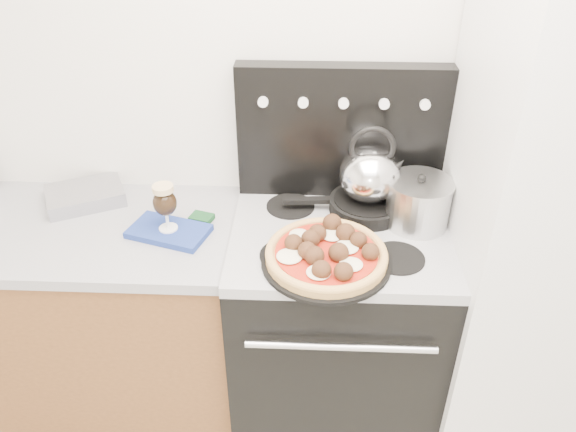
# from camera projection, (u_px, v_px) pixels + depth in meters

# --- Properties ---
(room_shell) EXTENTS (3.52, 3.01, 2.52)m
(room_shell) POSITION_uv_depth(u_px,v_px,m) (323.00, 354.00, 1.04)
(room_shell) COLOR beige
(room_shell) RESTS_ON ground
(base_cabinet) EXTENTS (1.45, 0.60, 0.86)m
(base_cabinet) POSITION_uv_depth(u_px,v_px,m) (63.00, 319.00, 2.29)
(base_cabinet) COLOR brown
(base_cabinet) RESTS_ON ground
(countertop) EXTENTS (1.48, 0.63, 0.04)m
(countertop) POSITION_uv_depth(u_px,v_px,m) (36.00, 228.00, 2.04)
(countertop) COLOR #9D9DA4
(countertop) RESTS_ON base_cabinet
(stove_body) EXTENTS (0.76, 0.65, 0.88)m
(stove_body) POSITION_uv_depth(u_px,v_px,m) (334.00, 330.00, 2.22)
(stove_body) COLOR black
(stove_body) RESTS_ON ground
(cooktop) EXTENTS (0.76, 0.65, 0.04)m
(cooktop) POSITION_uv_depth(u_px,v_px,m) (340.00, 236.00, 1.97)
(cooktop) COLOR #ADADB2
(cooktop) RESTS_ON stove_body
(backguard) EXTENTS (0.76, 0.08, 0.50)m
(backguard) POSITION_uv_depth(u_px,v_px,m) (341.00, 132.00, 2.05)
(backguard) COLOR black
(backguard) RESTS_ON cooktop
(fridge) EXTENTS (0.64, 0.68, 1.90)m
(fridge) POSITION_uv_depth(u_px,v_px,m) (548.00, 233.00, 1.90)
(fridge) COLOR silver
(fridge) RESTS_ON ground
(foil_sheet) EXTENTS (0.34, 0.31, 0.06)m
(foil_sheet) POSITION_uv_depth(u_px,v_px,m) (85.00, 195.00, 2.14)
(foil_sheet) COLOR silver
(foil_sheet) RESTS_ON countertop
(oven_mitt) EXTENTS (0.31, 0.23, 0.02)m
(oven_mitt) POSITION_uv_depth(u_px,v_px,m) (169.00, 231.00, 1.97)
(oven_mitt) COLOR navy
(oven_mitt) RESTS_ON countertop
(beer_glass) EXTENTS (0.08, 0.08, 0.18)m
(beer_glass) POSITION_uv_depth(u_px,v_px,m) (166.00, 207.00, 1.92)
(beer_glass) COLOR black
(beer_glass) RESTS_ON oven_mitt
(pizza_pan) EXTENTS (0.52, 0.52, 0.01)m
(pizza_pan) POSITION_uv_depth(u_px,v_px,m) (326.00, 261.00, 1.81)
(pizza_pan) COLOR black
(pizza_pan) RESTS_ON cooktop
(pizza) EXTENTS (0.48, 0.48, 0.06)m
(pizza) POSITION_uv_depth(u_px,v_px,m) (326.00, 252.00, 1.79)
(pizza) COLOR #F0A66E
(pizza) RESTS_ON pizza_pan
(skillet) EXTENTS (0.30, 0.30, 0.05)m
(skillet) POSITION_uv_depth(u_px,v_px,m) (367.00, 205.00, 2.05)
(skillet) COLOR black
(skillet) RESTS_ON cooktop
(tea_kettle) EXTENTS (0.24, 0.24, 0.24)m
(tea_kettle) POSITION_uv_depth(u_px,v_px,m) (370.00, 170.00, 1.97)
(tea_kettle) COLOR silver
(tea_kettle) RESTS_ON skillet
(stock_pot) EXTENTS (0.24, 0.24, 0.16)m
(stock_pot) POSITION_uv_depth(u_px,v_px,m) (418.00, 204.00, 1.96)
(stock_pot) COLOR silver
(stock_pot) RESTS_ON cooktop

